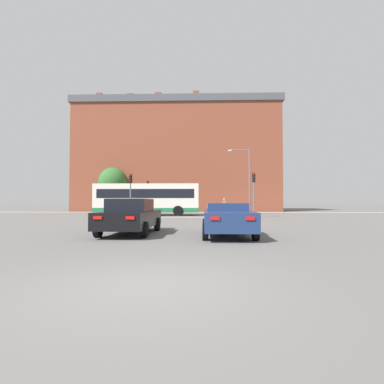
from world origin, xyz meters
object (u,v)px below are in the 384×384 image
(traffic_light_near_left, at_px, (130,188))
(traffic_light_near_right, at_px, (254,187))
(bus_crossing_lead, at_px, (147,199))
(traffic_light_far_left, at_px, (148,191))
(pedestrian_waiting, at_px, (224,204))
(car_roadster_right, at_px, (227,219))
(car_saloon_left, at_px, (131,216))
(street_lamp_junction, at_px, (246,174))
(pedestrian_walking_east, at_px, (188,205))

(traffic_light_near_left, height_order, traffic_light_near_right, traffic_light_near_right)
(bus_crossing_lead, relative_size, traffic_light_far_left, 2.59)
(pedestrian_waiting, bearing_deg, car_roadster_right, -95.54)
(bus_crossing_lead, relative_size, pedestrian_waiting, 5.74)
(traffic_light_near_right, distance_m, pedestrian_waiting, 12.54)
(car_saloon_left, xyz_separation_m, street_lamp_junction, (7.84, 18.46, 3.56))
(traffic_light_near_left, relative_size, street_lamp_junction, 0.56)
(street_lamp_junction, height_order, pedestrian_walking_east, street_lamp_junction)
(car_roadster_right, relative_size, pedestrian_walking_east, 2.58)
(pedestrian_waiting, bearing_deg, traffic_light_near_right, -83.48)
(traffic_light_far_left, xyz_separation_m, pedestrian_waiting, (9.95, 0.74, -1.66))
(car_roadster_right, relative_size, pedestrian_waiting, 2.41)
(traffic_light_far_left, relative_size, traffic_light_near_right, 1.03)
(traffic_light_near_right, distance_m, street_lamp_junction, 4.99)
(traffic_light_near_right, bearing_deg, car_roadster_right, -104.15)
(street_lamp_junction, height_order, pedestrian_waiting, street_lamp_junction)
(street_lamp_junction, bearing_deg, pedestrian_waiting, 102.42)
(traffic_light_near_right, bearing_deg, pedestrian_walking_east, 117.98)
(pedestrian_walking_east, bearing_deg, traffic_light_near_right, 143.17)
(traffic_light_far_left, bearing_deg, bus_crossing_lead, -80.05)
(car_saloon_left, bearing_deg, pedestrian_waiting, 78.25)
(street_lamp_junction, bearing_deg, traffic_light_near_left, -157.34)
(car_saloon_left, bearing_deg, traffic_light_near_right, 61.78)
(car_roadster_right, xyz_separation_m, pedestrian_walking_east, (-2.71, 26.55, 0.30))
(traffic_light_near_left, xyz_separation_m, pedestrian_walking_east, (4.80, 11.95, -1.63))
(traffic_light_near_right, height_order, pedestrian_waiting, traffic_light_near_right)
(car_saloon_left, height_order, car_roadster_right, car_saloon_left)
(street_lamp_junction, bearing_deg, car_roadster_right, -100.70)
(car_roadster_right, bearing_deg, traffic_light_near_left, 117.71)
(car_saloon_left, relative_size, pedestrian_waiting, 2.60)
(traffic_light_far_left, distance_m, pedestrian_walking_east, 5.58)
(traffic_light_near_left, bearing_deg, pedestrian_waiting, 52.34)
(car_roadster_right, relative_size, traffic_light_near_right, 1.12)
(car_saloon_left, distance_m, traffic_light_near_right, 15.96)
(traffic_light_far_left, height_order, traffic_light_near_left, traffic_light_far_left)
(traffic_light_near_right, height_order, pedestrian_walking_east, traffic_light_near_right)
(traffic_light_far_left, bearing_deg, traffic_light_near_left, -87.60)
(pedestrian_waiting, bearing_deg, bus_crossing_lead, -136.52)
(traffic_light_near_right, bearing_deg, bus_crossing_lead, 159.82)
(car_saloon_left, bearing_deg, traffic_light_near_left, 105.00)
(traffic_light_far_left, relative_size, pedestrian_walking_east, 2.38)
(traffic_light_near_left, bearing_deg, street_lamp_junction, 22.66)
(car_roadster_right, xyz_separation_m, traffic_light_far_left, (-7.99, 26.12, 2.05))
(traffic_light_near_left, bearing_deg, car_saloon_left, -76.55)
(pedestrian_waiting, bearing_deg, street_lamp_junction, -78.94)
(traffic_light_near_left, relative_size, traffic_light_near_right, 0.98)
(traffic_light_far_left, bearing_deg, pedestrian_walking_east, 4.66)
(traffic_light_near_left, bearing_deg, traffic_light_far_left, 92.40)
(bus_crossing_lead, xyz_separation_m, pedestrian_walking_east, (3.91, 8.22, -0.71))
(traffic_light_near_right, relative_size, pedestrian_waiting, 2.15)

